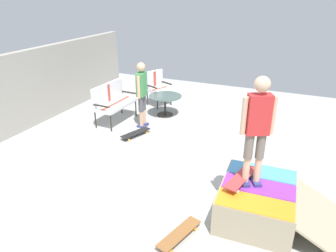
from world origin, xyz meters
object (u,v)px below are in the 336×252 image
at_px(skate_ramp, 259,202).
at_px(person_watching, 142,90).
at_px(patio_chair_near_house, 157,85).
at_px(skateboard_by_bench, 136,133).
at_px(skateboard_on_ramp, 241,178).
at_px(patio_bench, 112,99).
at_px(skateboard_spare, 179,234).
at_px(person_skater, 257,125).
at_px(patio_table, 165,101).

relative_size(skate_ramp, person_watching, 1.13).
bearing_deg(patio_chair_near_house, person_watching, -166.60).
bearing_deg(skateboard_by_bench, skateboard_on_ramp, -122.39).
height_order(patio_bench, person_watching, person_watching).
xyz_separation_m(skate_ramp, patio_chair_near_house, (4.06, 3.67, 0.34)).
relative_size(skateboard_by_bench, skateboard_spare, 1.00).
distance_m(person_skater, skateboard_spare, 1.88).
xyz_separation_m(person_watching, skateboard_on_ramp, (-2.42, -2.97, -0.32)).
xyz_separation_m(patio_bench, patio_table, (0.93, -1.10, -0.21)).
height_order(patio_chair_near_house, skateboard_spare, patio_chair_near_house).
bearing_deg(skateboard_by_bench, patio_chair_near_house, 12.99).
bearing_deg(patio_bench, skateboard_by_bench, -120.85).
distance_m(patio_table, person_watching, 1.09).
bearing_deg(patio_bench, patio_chair_near_house, -16.34).
relative_size(patio_chair_near_house, skateboard_by_bench, 1.24).
bearing_deg(person_watching, skateboard_spare, -144.85).
relative_size(person_skater, skateboard_spare, 2.01).
relative_size(patio_chair_near_house, person_watching, 0.62).
bearing_deg(skateboard_spare, person_watching, 35.15).
bearing_deg(skateboard_spare, person_skater, -38.84).
xyz_separation_m(patio_bench, person_watching, (0.01, -0.88, 0.34)).
height_order(patio_table, skateboard_by_bench, patio_table).
relative_size(person_watching, skateboard_by_bench, 2.01).
bearing_deg(skateboard_on_ramp, person_skater, -74.60).
xyz_separation_m(patio_table, skateboard_spare, (-4.25, -2.13, -0.32)).
distance_m(skate_ramp, patio_bench, 4.81).
height_order(patio_table, skateboard_on_ramp, skateboard_on_ramp).
height_order(patio_table, skateboard_spare, patio_table).
bearing_deg(patio_table, patio_bench, 130.22).
distance_m(skate_ramp, skateboard_spare, 1.33).
height_order(patio_chair_near_house, patio_table, patio_chair_near_house).
distance_m(patio_chair_near_house, person_skater, 5.42).
distance_m(patio_bench, skateboard_spare, 4.67).
bearing_deg(person_skater, patio_table, 41.30).
height_order(skate_ramp, person_watching, person_watching).
height_order(person_skater, skateboard_by_bench, person_skater).
bearing_deg(patio_table, person_skater, -138.70).
bearing_deg(skateboard_spare, patio_bench, 44.17).
relative_size(patio_bench, skateboard_spare, 1.54).
height_order(person_skater, skateboard_spare, person_skater).
xyz_separation_m(patio_bench, skateboard_spare, (-3.32, -3.23, -0.53)).
xyz_separation_m(skate_ramp, skateboard_by_bench, (1.79, 3.15, -0.19)).
distance_m(person_watching, skateboard_by_bench, 1.07).
xyz_separation_m(patio_bench, patio_chair_near_house, (1.67, -0.49, -0.00)).
bearing_deg(patio_bench, skateboard_spare, -135.83).
relative_size(patio_chair_near_house, skateboard_on_ramp, 1.24).
height_order(person_skater, skateboard_on_ramp, person_skater).
relative_size(person_watching, person_skater, 0.99).
height_order(skate_ramp, skateboard_on_ramp, skateboard_on_ramp).
bearing_deg(skateboard_spare, patio_chair_near_house, 28.78).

